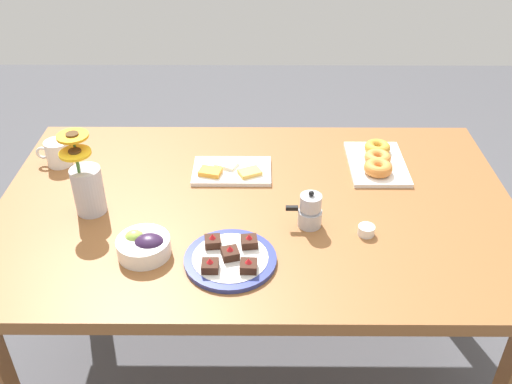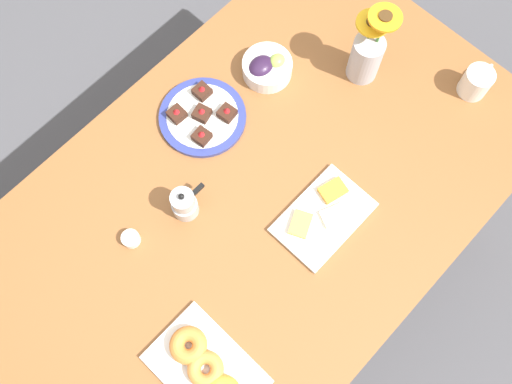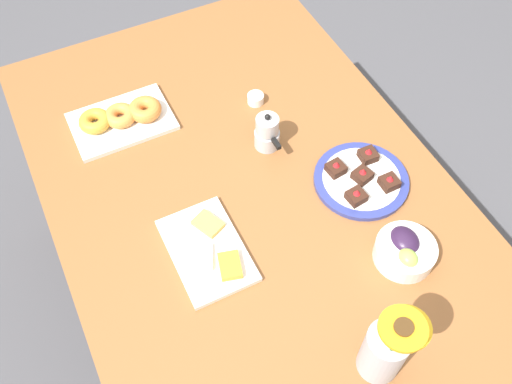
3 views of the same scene
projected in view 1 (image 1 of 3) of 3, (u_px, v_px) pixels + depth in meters
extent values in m
plane|color=#4C4C51|center=(256.00, 361.00, 2.18)|extent=(6.00, 6.00, 0.00)
cube|color=brown|center=(256.00, 208.00, 1.77)|extent=(1.60, 1.00, 0.04)
cube|color=brown|center=(433.00, 222.00, 2.33)|extent=(0.07, 0.07, 0.70)
cube|color=brown|center=(81.00, 221.00, 2.33)|extent=(0.07, 0.07, 0.70)
cylinder|color=white|center=(58.00, 153.00, 1.93)|extent=(0.08, 0.08, 0.09)
cylinder|color=brown|center=(56.00, 143.00, 1.91)|extent=(0.07, 0.07, 0.00)
torus|color=white|center=(43.00, 153.00, 1.93)|extent=(0.05, 0.01, 0.05)
cylinder|color=white|center=(144.00, 247.00, 1.55)|extent=(0.15, 0.15, 0.05)
ellipsoid|color=#2D1938|center=(149.00, 243.00, 1.53)|extent=(0.08, 0.07, 0.04)
ellipsoid|color=#9EC14C|center=(134.00, 237.00, 1.55)|extent=(0.05, 0.04, 0.04)
cube|color=white|center=(232.00, 171.00, 1.90)|extent=(0.26, 0.17, 0.01)
cube|color=#EFB74C|center=(250.00, 172.00, 1.87)|extent=(0.08, 0.07, 0.01)
cube|color=white|center=(226.00, 165.00, 1.91)|extent=(0.08, 0.07, 0.01)
cube|color=orange|center=(210.00, 172.00, 1.87)|extent=(0.08, 0.07, 0.02)
cube|color=white|center=(377.00, 164.00, 1.94)|extent=(0.19, 0.28, 0.01)
torus|color=gold|center=(377.00, 147.00, 1.99)|extent=(0.12, 0.12, 0.03)
torus|color=orange|center=(378.00, 158.00, 1.93)|extent=(0.11, 0.11, 0.03)
torus|color=orange|center=(378.00, 168.00, 1.87)|extent=(0.13, 0.13, 0.04)
cylinder|color=white|center=(366.00, 230.00, 1.63)|extent=(0.05, 0.05, 0.03)
cylinder|color=#C68923|center=(367.00, 228.00, 1.62)|extent=(0.04, 0.04, 0.01)
cylinder|color=navy|center=(230.00, 260.00, 1.53)|extent=(0.25, 0.25, 0.01)
cylinder|color=white|center=(230.00, 259.00, 1.53)|extent=(0.20, 0.20, 0.01)
cube|color=#381E14|center=(249.00, 266.00, 1.48)|extent=(0.05, 0.05, 0.02)
cone|color=red|center=(249.00, 261.00, 1.47)|extent=(0.02, 0.02, 0.01)
cube|color=#381E14|center=(210.00, 266.00, 1.48)|extent=(0.04, 0.04, 0.02)
cone|color=red|center=(210.00, 260.00, 1.47)|extent=(0.02, 0.02, 0.01)
cube|color=#381E14|center=(249.00, 242.00, 1.56)|extent=(0.05, 0.05, 0.02)
cone|color=red|center=(249.00, 236.00, 1.55)|extent=(0.02, 0.02, 0.01)
cube|color=#381E14|center=(213.00, 242.00, 1.56)|extent=(0.05, 0.05, 0.02)
cone|color=red|center=(212.00, 236.00, 1.55)|extent=(0.02, 0.02, 0.01)
cube|color=#381E14|center=(230.00, 254.00, 1.52)|extent=(0.05, 0.05, 0.02)
cone|color=red|center=(230.00, 248.00, 1.51)|extent=(0.02, 0.02, 0.01)
cylinder|color=#B2B2BC|center=(89.00, 190.00, 1.69)|extent=(0.09, 0.09, 0.15)
cylinder|color=#3D702D|center=(76.00, 153.00, 1.63)|extent=(0.01, 0.01, 0.10)
cylinder|color=orange|center=(72.00, 136.00, 1.59)|extent=(0.09, 0.09, 0.01)
cylinder|color=#472D14|center=(72.00, 134.00, 1.59)|extent=(0.04, 0.04, 0.01)
cylinder|color=#3D702D|center=(77.00, 163.00, 1.62)|extent=(0.01, 0.01, 0.06)
cylinder|color=yellow|center=(75.00, 153.00, 1.60)|extent=(0.09, 0.09, 0.01)
cylinder|color=#472D14|center=(75.00, 151.00, 1.59)|extent=(0.04, 0.04, 0.01)
cylinder|color=#B7B7BC|center=(310.00, 218.00, 1.66)|extent=(0.07, 0.07, 0.05)
cylinder|color=#B7B7BC|center=(310.00, 210.00, 1.64)|extent=(0.05, 0.05, 0.01)
cylinder|color=#B7B7BC|center=(311.00, 202.00, 1.63)|extent=(0.06, 0.06, 0.04)
sphere|color=black|center=(311.00, 193.00, 1.61)|extent=(0.02, 0.02, 0.02)
cube|color=black|center=(292.00, 208.00, 1.64)|extent=(0.04, 0.01, 0.01)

